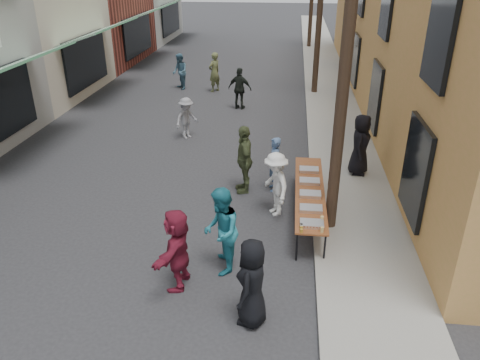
% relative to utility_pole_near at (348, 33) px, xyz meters
% --- Properties ---
extents(ground, '(120.00, 120.00, 0.00)m').
position_rel_utility_pole_near_xyz_m(ground, '(-4.30, -3.00, -4.50)').
color(ground, '#28282B').
rests_on(ground, ground).
extents(sidewalk, '(2.20, 60.00, 0.10)m').
position_rel_utility_pole_near_xyz_m(sidewalk, '(0.70, 12.00, -4.45)').
color(sidewalk, gray).
rests_on(sidewalk, ground).
extents(utility_pole_near, '(0.26, 0.26, 9.00)m').
position_rel_utility_pole_near_xyz_m(utility_pole_near, '(0.00, 0.00, 0.00)').
color(utility_pole_near, '#2D2116').
rests_on(utility_pole_near, ground).
extents(serving_table, '(0.70, 4.00, 0.75)m').
position_rel_utility_pole_near_xyz_m(serving_table, '(-0.50, 0.49, -3.79)').
color(serving_table, maroon).
rests_on(serving_table, ground).
extents(catering_tray_sausage, '(0.50, 0.33, 0.08)m').
position_rel_utility_pole_near_xyz_m(catering_tray_sausage, '(-0.50, -1.16, -3.71)').
color(catering_tray_sausage, maroon).
rests_on(catering_tray_sausage, serving_table).
extents(catering_tray_foil_b, '(0.50, 0.33, 0.08)m').
position_rel_utility_pole_near_xyz_m(catering_tray_foil_b, '(-0.50, -0.51, -3.71)').
color(catering_tray_foil_b, '#B2B2B7').
rests_on(catering_tray_foil_b, serving_table).
extents(catering_tray_buns, '(0.50, 0.33, 0.08)m').
position_rel_utility_pole_near_xyz_m(catering_tray_buns, '(-0.50, 0.19, -3.71)').
color(catering_tray_buns, tan).
rests_on(catering_tray_buns, serving_table).
extents(catering_tray_foil_d, '(0.50, 0.33, 0.08)m').
position_rel_utility_pole_near_xyz_m(catering_tray_foil_d, '(-0.50, 0.89, -3.71)').
color(catering_tray_foil_d, '#B2B2B7').
rests_on(catering_tray_foil_d, serving_table).
extents(catering_tray_buns_end, '(0.50, 0.33, 0.08)m').
position_rel_utility_pole_near_xyz_m(catering_tray_buns_end, '(-0.50, 1.59, -3.71)').
color(catering_tray_buns_end, tan).
rests_on(catering_tray_buns_end, serving_table).
extents(condiment_jar_a, '(0.07, 0.07, 0.08)m').
position_rel_utility_pole_near_xyz_m(condiment_jar_a, '(-0.72, -1.46, -3.71)').
color(condiment_jar_a, '#A57F26').
rests_on(condiment_jar_a, serving_table).
extents(condiment_jar_b, '(0.07, 0.07, 0.08)m').
position_rel_utility_pole_near_xyz_m(condiment_jar_b, '(-0.72, -1.36, -3.71)').
color(condiment_jar_b, '#A57F26').
rests_on(condiment_jar_b, serving_table).
extents(condiment_jar_c, '(0.07, 0.07, 0.08)m').
position_rel_utility_pole_near_xyz_m(condiment_jar_c, '(-0.72, -1.26, -3.71)').
color(condiment_jar_c, '#A57F26').
rests_on(condiment_jar_c, serving_table).
extents(cup_stack, '(0.08, 0.08, 0.12)m').
position_rel_utility_pole_near_xyz_m(cup_stack, '(-0.30, -1.41, -3.69)').
color(cup_stack, tan).
rests_on(cup_stack, serving_table).
extents(guest_front_a, '(0.71, 0.92, 1.67)m').
position_rel_utility_pole_near_xyz_m(guest_front_a, '(-1.57, -3.30, -3.67)').
color(guest_front_a, black).
rests_on(guest_front_a, ground).
extents(guest_front_b, '(0.48, 0.62, 1.52)m').
position_rel_utility_pole_near_xyz_m(guest_front_b, '(-1.43, 1.91, -3.74)').
color(guest_front_b, '#4C6893').
rests_on(guest_front_b, ground).
extents(guest_front_c, '(0.80, 0.97, 1.85)m').
position_rel_utility_pole_near_xyz_m(guest_front_c, '(-2.32, -1.87, -3.57)').
color(guest_front_c, teal).
rests_on(guest_front_c, ground).
extents(guest_front_d, '(1.00, 1.22, 1.64)m').
position_rel_utility_pole_near_xyz_m(guest_front_d, '(-1.34, 0.57, -3.68)').
color(guest_front_d, white).
rests_on(guest_front_d, ground).
extents(guest_front_e, '(0.71, 1.18, 1.89)m').
position_rel_utility_pole_near_xyz_m(guest_front_e, '(-2.23, 1.75, -3.56)').
color(guest_front_e, '#495431').
rests_on(guest_front_e, ground).
extents(guest_queue_back, '(0.62, 1.59, 1.67)m').
position_rel_utility_pole_near_xyz_m(guest_queue_back, '(-3.09, -2.45, -3.66)').
color(guest_queue_back, maroon).
rests_on(guest_queue_back, ground).
extents(server, '(0.76, 0.98, 1.78)m').
position_rel_utility_pole_near_xyz_m(server, '(0.98, 3.07, -3.51)').
color(server, black).
rests_on(server, sidewalk).
extents(passerby_left, '(0.99, 1.08, 1.46)m').
position_rel_utility_pole_near_xyz_m(passerby_left, '(-4.67, 5.62, -3.77)').
color(passerby_left, gray).
rests_on(passerby_left, ground).
extents(passerby_mid, '(1.08, 0.65, 1.72)m').
position_rel_utility_pole_near_xyz_m(passerby_mid, '(-3.19, 9.27, -3.64)').
color(passerby_mid, black).
rests_on(passerby_mid, ground).
extents(passerby_right, '(0.74, 0.80, 1.83)m').
position_rel_utility_pole_near_xyz_m(passerby_right, '(-4.69, 11.89, -3.59)').
color(passerby_right, '#586037').
rests_on(passerby_right, ground).
extents(passerby_far, '(0.97, 1.03, 1.68)m').
position_rel_utility_pole_near_xyz_m(passerby_far, '(-6.39, 12.14, -3.66)').
color(passerby_far, '#446C84').
rests_on(passerby_far, ground).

